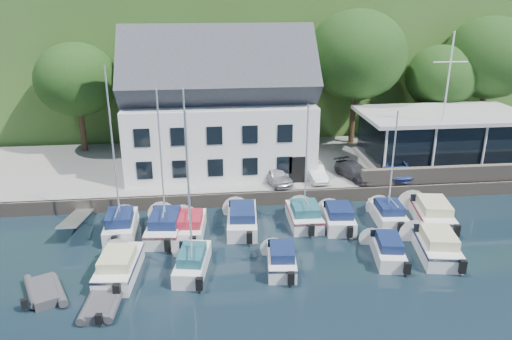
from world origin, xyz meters
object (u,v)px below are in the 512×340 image
Objects in this scene: boat_r2_3 at (387,246)px; boat_r2_1 at (189,199)px; dinghy_1 at (102,303)px; boat_r1_5 at (338,215)px; boat_r2_4 at (436,242)px; club_pavilion at (441,137)px; boat_r1_2 at (187,171)px; car_silver at (275,175)px; car_blue at (395,166)px; flagpole at (445,106)px; harbor_building at (219,114)px; boat_r2_2 at (281,256)px; boat_r1_7 at (431,210)px; boat_r2_0 at (119,263)px; boat_r1_6 at (393,161)px; boat_r1_3 at (242,216)px; dinghy_0 at (45,290)px; boat_r1_0 at (114,163)px; boat_r1_1 at (161,163)px; car_dgrey at (354,171)px; car_white at (315,172)px.

boat_r2_1 is at bearing -169.40° from boat_r2_3.
boat_r1_5 is at bearing 33.78° from dinghy_1.
boat_r2_4 is (4.60, -4.30, 0.05)m from boat_r1_5.
club_pavilion is 1.58× the size of boat_r1_2.
car_silver is 0.88× the size of car_blue.
harbor_building is at bearing 168.27° from flagpole.
boat_r2_2 is (-10.48, -10.76, -1.01)m from car_blue.
boat_r2_4 is (-1.69, -4.28, 0.01)m from boat_r1_7.
dinghy_1 is at bearing -92.44° from boat_r2_0.
boat_r1_7 is at bearing -79.10° from car_blue.
flagpole is 1.27× the size of boat_r1_6.
car_silver is 11.11m from boat_r1_7.
boat_r1_3 is (-2.84, -4.96, -0.86)m from car_silver.
car_silver is 0.34× the size of flagpole.
boat_r1_0 is at bearing 41.61° from dinghy_0.
boat_r1_6 reaches higher than club_pavilion.
boat_r1_2 is 1.00× the size of boat_r1_6.
boat_r2_2 is 9.57m from dinghy_1.
boat_r1_7 reaches higher than boat_r2_2.
boat_r1_1 is at bearing -170.14° from boat_r1_3.
boat_r2_2 reaches higher than boat_r2_3.
boat_r2_3 is at bearing -62.42° from boat_r1_5.
flagpole is 13.83m from boat_r2_3.
harbor_building reaches higher than boat_r2_3.
boat_r1_3 is 1.12× the size of boat_r2_0.
car_blue is at bearing 3.87° from dinghy_0.
boat_r1_0 reaches higher than boat_r1_5.
car_dgrey is 0.46× the size of boat_r1_6.
car_silver is 0.71× the size of boat_r2_2.
car_silver is 0.95× the size of car_dgrey.
car_blue is 0.43× the size of boat_r1_0.
car_white is 0.67× the size of boat_r2_2.
club_pavilion is at bearing 27.41° from boat_r1_1.
car_dgrey is (6.10, 0.30, -0.06)m from car_silver.
harbor_building is 11.15m from boat_r1_0.
boat_r2_0 is 17.81m from boat_r2_4.
boat_r1_1 reaches higher than car_dgrey.
boat_r1_7 is (9.64, -5.46, -0.85)m from car_silver.
boat_r2_0 is 14.93m from boat_r2_3.
flagpole reaches higher than boat_r2_3.
car_dgrey is (3.02, -0.00, -0.01)m from car_white.
boat_r1_2 reaches higher than boat_r2_3.
boat_r2_0 is at bearing -150.90° from club_pavilion.
car_silver is at bearing 146.42° from boat_r1_6.
boat_r1_6 is 1.21× the size of boat_r1_7.
car_dgrey is at bearing -16.96° from car_silver.
flagpole is 21.19m from boat_r1_1.
boat_r1_0 is 1.40× the size of boat_r1_3.
boat_r1_5 is (9.51, 0.05, -3.44)m from boat_r1_2.
flagpole is 19.83m from boat_r1_2.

